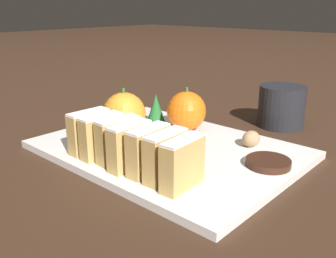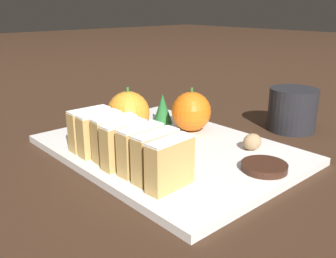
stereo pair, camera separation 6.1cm
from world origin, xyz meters
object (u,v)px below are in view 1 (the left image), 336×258
Objects in this scene: orange_near at (186,111)px; orange_far at (124,114)px; coffee_mug at (282,106)px; chocolate_cookie at (268,163)px; walnut at (251,139)px.

orange_far reaches higher than orange_near.
coffee_mug is (0.18, -0.10, -0.01)m from orange_near.
chocolate_cookie is 0.24m from coffee_mug.
orange_near is 2.48× the size of walnut.
orange_far is 1.31× the size of chocolate_cookie.
orange_near is at bearing -34.19° from orange_far.
coffee_mug reaches higher than chocolate_cookie.
walnut is (0.10, -0.20, -0.03)m from orange_far.
orange_near is at bearing 76.06° from chocolate_cookie.
orange_far reaches higher than chocolate_cookie.
coffee_mug is (0.23, 0.09, 0.02)m from chocolate_cookie.
coffee_mug is (0.17, 0.03, 0.02)m from walnut.
chocolate_cookie is at bearing -103.94° from orange_near.
coffee_mug is at bearing 10.21° from walnut.
chocolate_cookie is at bearing -79.70° from orange_far.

